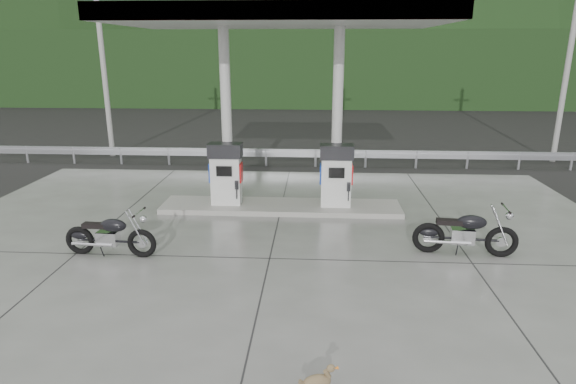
# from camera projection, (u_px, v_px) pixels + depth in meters

# --- Properties ---
(ground) EXTENTS (160.00, 160.00, 0.00)m
(ground) POSITION_uv_depth(u_px,v_px,m) (273.00, 242.00, 11.83)
(ground) COLOR black
(ground) RESTS_ON ground
(forecourt_apron) EXTENTS (18.00, 14.00, 0.02)m
(forecourt_apron) POSITION_uv_depth(u_px,v_px,m) (273.00, 242.00, 11.82)
(forecourt_apron) COLOR slate
(forecourt_apron) RESTS_ON ground
(pump_island) EXTENTS (7.00, 1.40, 0.15)m
(pump_island) POSITION_uv_depth(u_px,v_px,m) (281.00, 207.00, 14.19)
(pump_island) COLOR gray
(pump_island) RESTS_ON forecourt_apron
(gas_pump_left) EXTENTS (0.95, 0.55, 1.80)m
(gas_pump_left) POSITION_uv_depth(u_px,v_px,m) (226.00, 174.00, 14.00)
(gas_pump_left) COLOR silver
(gas_pump_left) RESTS_ON pump_island
(gas_pump_right) EXTENTS (0.95, 0.55, 1.80)m
(gas_pump_right) POSITION_uv_depth(u_px,v_px,m) (336.00, 176.00, 13.82)
(gas_pump_right) COLOR silver
(gas_pump_right) RESTS_ON pump_island
(canopy_column_left) EXTENTS (0.30, 0.30, 5.00)m
(canopy_column_left) POSITION_uv_depth(u_px,v_px,m) (226.00, 117.00, 13.93)
(canopy_column_left) COLOR silver
(canopy_column_left) RESTS_ON pump_island
(canopy_column_right) EXTENTS (0.30, 0.30, 5.00)m
(canopy_column_right) POSITION_uv_depth(u_px,v_px,m) (337.00, 118.00, 13.75)
(canopy_column_right) COLOR silver
(canopy_column_right) RESTS_ON pump_island
(canopy_roof) EXTENTS (8.50, 5.00, 0.40)m
(canopy_roof) POSITION_uv_depth(u_px,v_px,m) (280.00, 17.00, 12.68)
(canopy_roof) COLOR silver
(canopy_roof) RESTS_ON canopy_column_left
(guardrail) EXTENTS (26.00, 0.16, 1.42)m
(guardrail) POSITION_uv_depth(u_px,v_px,m) (291.00, 149.00, 19.28)
(guardrail) COLOR #A8A9B0
(guardrail) RESTS_ON ground
(road) EXTENTS (60.00, 7.00, 0.01)m
(road) POSITION_uv_depth(u_px,v_px,m) (295.00, 149.00, 22.83)
(road) COLOR black
(road) RESTS_ON ground
(utility_pole_a) EXTENTS (0.22, 0.22, 8.00)m
(utility_pole_a) POSITION_uv_depth(u_px,v_px,m) (103.00, 63.00, 20.22)
(utility_pole_a) COLOR gray
(utility_pole_a) RESTS_ON ground
(utility_pole_b) EXTENTS (0.22, 0.22, 8.00)m
(utility_pole_b) POSITION_uv_depth(u_px,v_px,m) (342.00, 63.00, 19.66)
(utility_pole_b) COLOR gray
(utility_pole_b) RESTS_ON ground
(utility_pole_c) EXTENTS (0.22, 0.22, 8.00)m
(utility_pole_c) POSITION_uv_depth(u_px,v_px,m) (568.00, 64.00, 19.16)
(utility_pole_c) COLOR gray
(utility_pole_c) RESTS_ON ground
(tree_band) EXTENTS (80.00, 6.00, 6.00)m
(tree_band) POSITION_uv_depth(u_px,v_px,m) (305.00, 69.00, 39.67)
(tree_band) COLOR black
(tree_band) RESTS_ON ground
(forested_hills) EXTENTS (100.00, 40.00, 140.00)m
(forested_hills) POSITION_uv_depth(u_px,v_px,m) (310.00, 82.00, 69.23)
(forested_hills) COLOR black
(forested_hills) RESTS_ON ground
(motorcycle_left) EXTENTS (2.06, 0.77, 0.96)m
(motorcycle_left) POSITION_uv_depth(u_px,v_px,m) (110.00, 236.00, 10.90)
(motorcycle_left) COLOR black
(motorcycle_left) RESTS_ON forecourt_apron
(motorcycle_right) EXTENTS (2.24, 0.91, 1.03)m
(motorcycle_right) POSITION_uv_depth(u_px,v_px,m) (465.00, 233.00, 10.95)
(motorcycle_right) COLOR black
(motorcycle_right) RESTS_ON forecourt_apron
(duck) EXTENTS (0.53, 0.31, 0.37)m
(duck) POSITION_uv_depth(u_px,v_px,m) (317.00, 383.00, 6.54)
(duck) COLOR brown
(duck) RESTS_ON forecourt_apron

